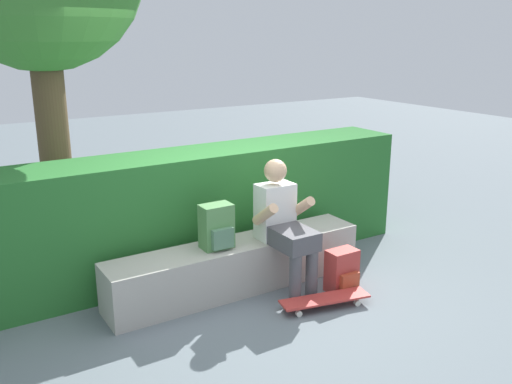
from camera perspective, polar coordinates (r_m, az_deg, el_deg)
The scene contains 7 objects.
ground_plane at distance 5.00m, azimuth 0.16°, elevation -11.39°, with size 24.00×24.00×0.00m, color slate.
bench_main at distance 5.17m, azimuth -1.92°, elevation -7.61°, with size 2.49×0.44×0.46m.
person_skater at distance 5.03m, azimuth 2.89°, elevation -3.09°, with size 0.49×0.62×1.21m.
skateboard_near_person at distance 4.94m, azimuth 7.11°, elevation -10.92°, with size 0.82×0.36×0.09m.
backpack_on_bench at distance 4.91m, azimuth -4.05°, elevation -3.64°, with size 0.28×0.23×0.40m.
backpack_on_ground at distance 5.20m, azimuth 8.88°, elevation -8.09°, with size 0.28×0.23×0.40m.
hedge_row at distance 5.46m, azimuth -8.66°, elevation -2.32°, with size 5.17×0.67×1.20m.
Camera 1 is at (-2.36, -3.75, 2.30)m, focal length 38.82 mm.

